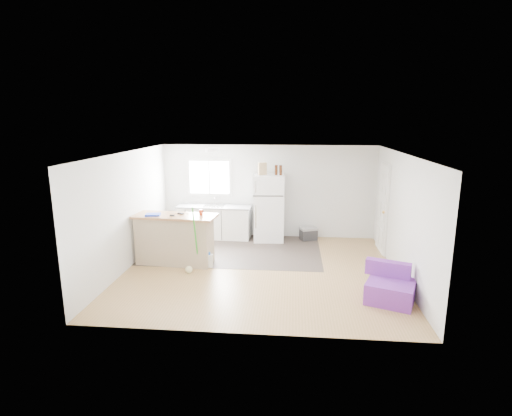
{
  "coord_description": "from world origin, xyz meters",
  "views": [
    {
      "loc": [
        0.63,
        -7.71,
        3.05
      ],
      "look_at": [
        -0.16,
        0.7,
        1.16
      ],
      "focal_mm": 28.0,
      "sensor_mm": 36.0,
      "label": 1
    }
  ],
  "objects_px": {
    "kitchen_cabinets": "(215,221)",
    "peninsula": "(175,239)",
    "purple_seat": "(390,288)",
    "cooler": "(308,234)",
    "red_cup": "(201,212)",
    "bottle_right": "(281,170)",
    "blue_tray": "(153,215)",
    "cleaner_jug": "(209,261)",
    "bottle_left": "(276,170)",
    "refrigerator": "(269,208)",
    "mop": "(191,261)",
    "cardboard_box": "(262,169)"
  },
  "relations": [
    {
      "from": "kitchen_cabinets",
      "to": "peninsula",
      "type": "height_order",
      "value": "kitchen_cabinets"
    },
    {
      "from": "peninsula",
      "to": "purple_seat",
      "type": "distance_m",
      "value": 4.43
    },
    {
      "from": "cooler",
      "to": "red_cup",
      "type": "height_order",
      "value": "red_cup"
    },
    {
      "from": "peninsula",
      "to": "bottle_right",
      "type": "distance_m",
      "value": 3.11
    },
    {
      "from": "blue_tray",
      "to": "bottle_right",
      "type": "bearing_deg",
      "value": 36.05
    },
    {
      "from": "red_cup",
      "to": "blue_tray",
      "type": "bearing_deg",
      "value": -172.54
    },
    {
      "from": "peninsula",
      "to": "cleaner_jug",
      "type": "xyz_separation_m",
      "value": [
        0.78,
        -0.2,
        -0.39
      ]
    },
    {
      "from": "cleaner_jug",
      "to": "bottle_left",
      "type": "xyz_separation_m",
      "value": [
        1.29,
        2.03,
        1.67
      ]
    },
    {
      "from": "refrigerator",
      "to": "cleaner_jug",
      "type": "xyz_separation_m",
      "value": [
        -1.12,
        -2.07,
        -0.7
      ]
    },
    {
      "from": "cooler",
      "to": "mop",
      "type": "relative_size",
      "value": 0.36
    },
    {
      "from": "cleaner_jug",
      "to": "kitchen_cabinets",
      "type": "bearing_deg",
      "value": 86.77
    },
    {
      "from": "cooler",
      "to": "mop",
      "type": "xyz_separation_m",
      "value": [
        -2.46,
        -2.46,
        0.07
      ]
    },
    {
      "from": "purple_seat",
      "to": "red_cup",
      "type": "distance_m",
      "value": 4.0
    },
    {
      "from": "kitchen_cabinets",
      "to": "peninsula",
      "type": "relative_size",
      "value": 1.08
    },
    {
      "from": "cooler",
      "to": "purple_seat",
      "type": "relative_size",
      "value": 0.52
    },
    {
      "from": "red_cup",
      "to": "mop",
      "type": "bearing_deg",
      "value": -101.54
    },
    {
      "from": "purple_seat",
      "to": "bottle_right",
      "type": "height_order",
      "value": "bottle_right"
    },
    {
      "from": "peninsula",
      "to": "mop",
      "type": "bearing_deg",
      "value": -42.98
    },
    {
      "from": "blue_tray",
      "to": "cardboard_box",
      "type": "height_order",
      "value": "cardboard_box"
    },
    {
      "from": "cooler",
      "to": "cardboard_box",
      "type": "bearing_deg",
      "value": 163.22
    },
    {
      "from": "mop",
      "to": "cardboard_box",
      "type": "height_order",
      "value": "cardboard_box"
    },
    {
      "from": "mop",
      "to": "cardboard_box",
      "type": "relative_size",
      "value": 4.6
    },
    {
      "from": "cardboard_box",
      "to": "bottle_right",
      "type": "xyz_separation_m",
      "value": [
        0.45,
        -0.03,
        -0.02
      ]
    },
    {
      "from": "bottle_left",
      "to": "cardboard_box",
      "type": "bearing_deg",
      "value": 177.42
    },
    {
      "from": "kitchen_cabinets",
      "to": "peninsula",
      "type": "distance_m",
      "value": 2.0
    },
    {
      "from": "kitchen_cabinets",
      "to": "cleaner_jug",
      "type": "xyz_separation_m",
      "value": [
        0.3,
        -2.14,
        -0.29
      ]
    },
    {
      "from": "cleaner_jug",
      "to": "cardboard_box",
      "type": "distance_m",
      "value": 2.82
    },
    {
      "from": "kitchen_cabinets",
      "to": "cardboard_box",
      "type": "height_order",
      "value": "cardboard_box"
    },
    {
      "from": "cleaner_jug",
      "to": "bottle_left",
      "type": "bearing_deg",
      "value": 46.29
    },
    {
      "from": "cooler",
      "to": "purple_seat",
      "type": "bearing_deg",
      "value": -91.95
    },
    {
      "from": "bottle_right",
      "to": "kitchen_cabinets",
      "type": "bearing_deg",
      "value": 175.79
    },
    {
      "from": "purple_seat",
      "to": "mop",
      "type": "height_order",
      "value": "mop"
    },
    {
      "from": "refrigerator",
      "to": "red_cup",
      "type": "bearing_deg",
      "value": -129.46
    },
    {
      "from": "cleaner_jug",
      "to": "red_cup",
      "type": "distance_m",
      "value": 1.03
    },
    {
      "from": "red_cup",
      "to": "bottle_left",
      "type": "height_order",
      "value": "bottle_left"
    },
    {
      "from": "cardboard_box",
      "to": "bottle_left",
      "type": "height_order",
      "value": "cardboard_box"
    },
    {
      "from": "cooler",
      "to": "bottle_left",
      "type": "relative_size",
      "value": 2.0
    },
    {
      "from": "peninsula",
      "to": "cooler",
      "type": "bearing_deg",
      "value": 38.55
    },
    {
      "from": "refrigerator",
      "to": "kitchen_cabinets",
      "type": "bearing_deg",
      "value": 173.66
    },
    {
      "from": "mop",
      "to": "blue_tray",
      "type": "relative_size",
      "value": 4.6
    },
    {
      "from": "cooler",
      "to": "blue_tray",
      "type": "height_order",
      "value": "blue_tray"
    },
    {
      "from": "purple_seat",
      "to": "bottle_right",
      "type": "distance_m",
      "value": 4.13
    },
    {
      "from": "blue_tray",
      "to": "cardboard_box",
      "type": "xyz_separation_m",
      "value": [
        2.15,
        1.93,
        0.75
      ]
    },
    {
      "from": "kitchen_cabinets",
      "to": "cleaner_jug",
      "type": "height_order",
      "value": "kitchen_cabinets"
    },
    {
      "from": "bottle_right",
      "to": "blue_tray",
      "type": "bearing_deg",
      "value": -143.95
    },
    {
      "from": "cooler",
      "to": "purple_seat",
      "type": "distance_m",
      "value": 3.63
    },
    {
      "from": "cleaner_jug",
      "to": "peninsula",
      "type": "bearing_deg",
      "value": 154.07
    },
    {
      "from": "blue_tray",
      "to": "refrigerator",
      "type": "bearing_deg",
      "value": 40.13
    },
    {
      "from": "cooler",
      "to": "cleaner_jug",
      "type": "height_order",
      "value": "cleaner_jug"
    },
    {
      "from": "refrigerator",
      "to": "bottle_right",
      "type": "distance_m",
      "value": 1.01
    }
  ]
}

